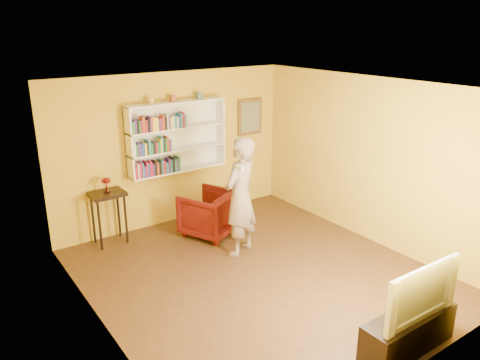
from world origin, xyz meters
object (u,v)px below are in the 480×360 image
ruby_lustre (106,182)px  person (240,197)px  armchair (210,213)px  television (414,289)px  console_table (108,201)px  tv_cabinet (408,332)px  bookshelf (176,136)px

ruby_lustre → person: bearing=-44.3°
armchair → person: person is taller
armchair → television: 3.87m
console_table → tv_cabinet: (1.72, -4.50, -0.52)m
ruby_lustre → armchair: 1.79m
person → tv_cabinet: size_ratio=1.51×
person → television: 2.99m
ruby_lustre → person: size_ratio=0.13×
bookshelf → armchair: bookshelf is taller
bookshelf → tv_cabinet: (0.37, -4.66, -1.37)m
bookshelf → person: bearing=-83.4°
armchair → tv_cabinet: 3.85m
ruby_lustre → person: (1.55, -1.52, -0.13)m
bookshelf → person: bookshelf is taller
console_table → television: (1.72, -4.50, 0.03)m
bookshelf → television: bearing=-85.5°
console_table → person: 2.18m
television → person: bearing=94.5°
person → tv_cabinet: (0.17, -2.98, -0.72)m
ruby_lustre → armchair: (1.52, -0.66, -0.68)m
console_table → armchair: console_table is taller
armchair → tv_cabinet: (0.20, -3.84, -0.16)m
bookshelf → tv_cabinet: size_ratio=1.45×
bookshelf → armchair: bearing=-78.8°
person → tv_cabinet: person is taller
ruby_lustre → person: person is taller
television → bookshelf: bearing=95.7°
console_table → ruby_lustre: size_ratio=3.67×
console_table → ruby_lustre: bearing=126.9°
armchair → tv_cabinet: armchair is taller
ruby_lustre → television: size_ratio=0.22×
console_table → person: size_ratio=0.47×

